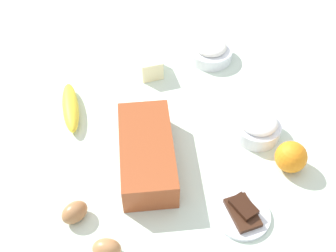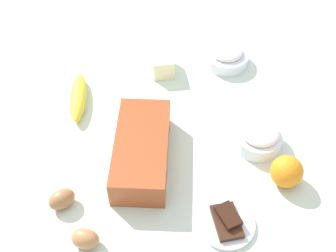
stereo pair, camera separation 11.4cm
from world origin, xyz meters
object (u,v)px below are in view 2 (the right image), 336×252
at_px(banana, 78,97).
at_px(egg_beside_bowl, 85,239).
at_px(orange_fruit, 287,172).
at_px(chocolate_plate, 227,222).
at_px(sugar_bowl, 259,137).
at_px(butter_block, 162,63).
at_px(flour_bowl, 226,56).
at_px(loaf_pan, 142,150).
at_px(egg_near_butter, 62,199).

xyz_separation_m(banana, egg_beside_bowl, (-0.44, -0.03, 0.00)).
bearing_deg(egg_beside_bowl, orange_fruit, -76.04).
bearing_deg(egg_beside_bowl, chocolate_plate, -87.30).
bearing_deg(sugar_bowl, butter_block, 34.62).
distance_m(banana, chocolate_plate, 0.55).
xyz_separation_m(sugar_bowl, banana, (0.21, 0.47, -0.01)).
bearing_deg(chocolate_plate, flour_bowl, -10.66).
bearing_deg(butter_block, sugar_bowl, -145.38).
height_order(flour_bowl, chocolate_plate, flour_bowl).
relative_size(sugar_bowl, butter_block, 1.37).
height_order(flour_bowl, egg_beside_bowl, flour_bowl).
bearing_deg(flour_bowl, banana, 106.00).
xyz_separation_m(orange_fruit, egg_beside_bowl, (-0.12, 0.48, -0.02)).
relative_size(loaf_pan, egg_beside_bowl, 4.72).
height_order(loaf_pan, butter_block, loaf_pan).
relative_size(orange_fruit, egg_beside_bowl, 1.26).
height_order(egg_near_butter, chocolate_plate, egg_near_butter).
distance_m(flour_bowl, orange_fruit, 0.46).
bearing_deg(orange_fruit, flour_bowl, 7.20).
height_order(banana, butter_block, butter_block).
distance_m(flour_bowl, chocolate_plate, 0.57).
height_order(butter_block, egg_beside_bowl, butter_block).
relative_size(sugar_bowl, orange_fruit, 1.56).
bearing_deg(banana, flour_bowl, -74.00).
bearing_deg(egg_near_butter, sugar_bowl, -75.10).
xyz_separation_m(butter_block, egg_beside_bowl, (-0.56, 0.22, -0.01)).
height_order(sugar_bowl, egg_near_butter, sugar_bowl).
distance_m(loaf_pan, chocolate_plate, 0.27).
distance_m(orange_fruit, chocolate_plate, 0.20).
bearing_deg(flour_bowl, loaf_pan, 141.46).
xyz_separation_m(flour_bowl, sugar_bowl, (-0.34, -0.02, 0.00)).
bearing_deg(chocolate_plate, loaf_pan, 41.11).
bearing_deg(banana, butter_block, -65.86).
distance_m(egg_near_butter, chocolate_plate, 0.38).
relative_size(butter_block, chocolate_plate, 0.69).
xyz_separation_m(loaf_pan, egg_near_butter, (-0.11, 0.19, -0.02)).
xyz_separation_m(flour_bowl, banana, (-0.13, 0.45, -0.01)).
bearing_deg(orange_fruit, loaf_pan, 73.65).
relative_size(sugar_bowl, egg_beside_bowl, 1.97).
relative_size(flour_bowl, egg_near_butter, 2.13).
distance_m(loaf_pan, egg_beside_bowl, 0.26).
height_order(banana, egg_near_butter, egg_near_butter).
height_order(loaf_pan, egg_beside_bowl, loaf_pan).
bearing_deg(loaf_pan, orange_fruit, -97.89).
bearing_deg(egg_beside_bowl, butter_block, -21.53).
xyz_separation_m(sugar_bowl, chocolate_plate, (-0.22, 0.13, -0.02)).
relative_size(orange_fruit, egg_near_butter, 1.24).
bearing_deg(banana, orange_fruit, -122.69).
xyz_separation_m(sugar_bowl, egg_beside_bowl, (-0.24, 0.44, -0.01)).
height_order(sugar_bowl, orange_fruit, orange_fruit).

